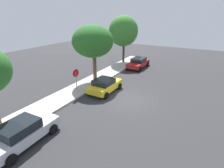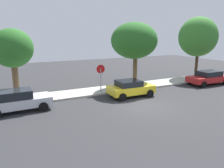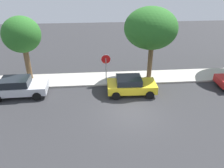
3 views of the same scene
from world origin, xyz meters
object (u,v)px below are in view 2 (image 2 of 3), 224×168
object	(u,v)px
stop_sign	(101,73)
street_tree_near_corner	(134,41)
parked_car_yellow	(130,88)
parked_car_red	(208,77)
parked_car_silver	(18,100)
street_tree_mid_block	(198,37)
street_tree_far	(12,49)

from	to	relation	value
stop_sign	street_tree_near_corner	xyz separation A→B (m)	(3.76, 0.58, 2.75)
parked_car_yellow	parked_car_red	size ratio (longest dim) A/B	0.84
parked_car_yellow	parked_car_silver	bearing A→B (deg)	177.48
parked_car_silver	street_tree_mid_block	xyz separation A→B (m)	(20.09, 3.12, 4.09)
parked_car_red	parked_car_silver	bearing A→B (deg)	179.45
street_tree_near_corner	stop_sign	bearing A→B (deg)	-171.25
stop_sign	street_tree_near_corner	world-z (taller)	street_tree_near_corner
street_tree_near_corner	street_tree_far	world-z (taller)	street_tree_near_corner
parked_car_silver	parked_car_red	world-z (taller)	parked_car_silver
stop_sign	parked_car_silver	size ratio (longest dim) A/B	0.60
street_tree_near_corner	street_tree_mid_block	bearing A→B (deg)	5.60
stop_sign	street_tree_near_corner	size ratio (longest dim) A/B	0.41
stop_sign	street_tree_mid_block	xyz separation A→B (m)	(13.16, 1.50, 3.04)
street_tree_mid_block	street_tree_far	distance (m)	20.00
stop_sign	parked_car_silver	bearing A→B (deg)	-166.83
stop_sign	street_tree_mid_block	distance (m)	13.59
street_tree_near_corner	street_tree_far	distance (m)	10.60
parked_car_silver	stop_sign	bearing A→B (deg)	13.17
parked_car_yellow	street_tree_near_corner	xyz separation A→B (m)	(1.91, 2.58, 3.82)
parked_car_red	street_tree_far	size ratio (longest dim) A/B	0.82
parked_car_silver	parked_car_yellow	bearing A→B (deg)	-2.52
parked_car_silver	street_tree_mid_block	world-z (taller)	street_tree_mid_block
parked_car_silver	street_tree_mid_block	distance (m)	20.73
parked_car_yellow	street_tree_far	distance (m)	9.81
street_tree_mid_block	street_tree_near_corner	bearing A→B (deg)	-174.40
parked_car_red	street_tree_mid_block	distance (m)	5.51
stop_sign	street_tree_far	distance (m)	7.28
parked_car_silver	parked_car_red	xyz separation A→B (m)	(18.45, -0.18, -0.02)
parked_car_red	street_tree_near_corner	bearing A→B (deg)	163.00
stop_sign	parked_car_silver	distance (m)	7.19
stop_sign	street_tree_mid_block	bearing A→B (deg)	6.50
stop_sign	parked_car_red	distance (m)	11.71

